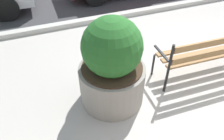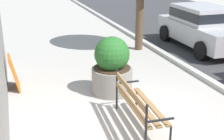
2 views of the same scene
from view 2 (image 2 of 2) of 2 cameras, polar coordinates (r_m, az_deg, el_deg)
ground_plane at (r=6.32m, az=3.53°, el=-10.39°), size 80.00×80.00×0.00m
park_bench at (r=6.03m, az=4.76°, el=-6.12°), size 1.83×0.63×0.95m
concrete_planter at (r=7.54m, az=0.00°, el=0.47°), size 1.02×1.02×1.45m
parked_car_silver at (r=12.03m, az=16.49°, el=8.00°), size 4.14×2.00×1.56m
leaning_signboard at (r=8.22m, az=-17.88°, el=-0.47°), size 0.70×0.23×0.89m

